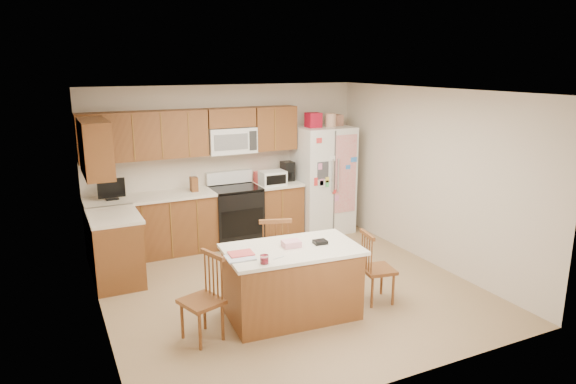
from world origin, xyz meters
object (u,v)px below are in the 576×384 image
refrigerator (323,178)px  island (292,281)px  stove (235,214)px  windsor_chair_left (203,300)px  windsor_chair_right (376,269)px  windsor_chair_back (274,255)px

refrigerator → island: refrigerator is taller
stove → island: bearing=-96.1°
island → windsor_chair_left: (-1.05, -0.06, 0.02)m
stove → windsor_chair_right: 2.86m
windsor_chair_left → island: bearing=3.1°
windsor_chair_right → windsor_chair_left: bearing=178.5°
island → windsor_chair_left: bearing=-176.9°
refrigerator → windsor_chair_right: refrigerator is taller
refrigerator → windsor_chair_back: bearing=-133.5°
windsor_chair_left → windsor_chair_back: size_ratio=0.94×
stove → windsor_chair_left: stove is taller
stove → windsor_chair_right: (0.79, -2.75, -0.06)m
windsor_chair_left → windsor_chair_right: size_ratio=1.04×
refrigerator → windsor_chair_back: (-1.74, -1.84, -0.46)m
refrigerator → windsor_chair_right: (-0.78, -2.69, -0.50)m
refrigerator → island: size_ratio=1.29×
refrigerator → windsor_chair_back: size_ratio=2.09×
refrigerator → windsor_chair_right: 2.85m
refrigerator → island: (-1.85, -2.57, -0.50)m
island → windsor_chair_back: (0.11, 0.74, 0.05)m
refrigerator → windsor_chair_right: size_ratio=2.31×
windsor_chair_left → windsor_chair_back: bearing=34.3°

